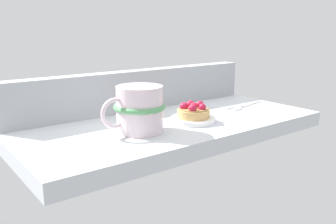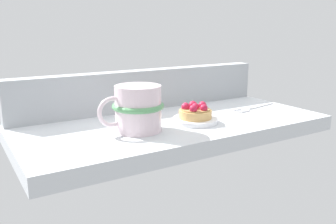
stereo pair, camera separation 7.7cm
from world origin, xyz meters
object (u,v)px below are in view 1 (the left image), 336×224
Objects in this scene: dessert_fork at (246,105)px; dessert_plate at (193,120)px; raspberry_tart at (193,111)px; coffee_mug at (139,109)px.

dessert_plate is at bearing -170.53° from dessert_fork.
dessert_plate is at bearing -54.74° from raspberry_tart.
raspberry_tart is 14.16cm from coffee_mug.
raspberry_tart reaches higher than dessert_plate.
dessert_fork is (21.96, 3.66, -0.19)cm from dessert_plate.
dessert_plate is 0.66× the size of dessert_fork.
dessert_plate is 1.38× the size of raspberry_tart.
coffee_mug is at bearing 176.84° from raspberry_tart.
raspberry_tart is 22.38cm from dessert_fork.
raspberry_tart reaches higher than dessert_fork.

